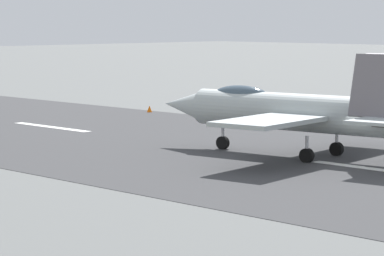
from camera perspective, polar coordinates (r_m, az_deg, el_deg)
ground_plane at (r=49.33m, az=10.05°, el=-2.34°), size 400.00×400.00×0.00m
runway_strip at (r=49.32m, az=10.06°, el=-2.33°), size 240.00×26.00×0.02m
fighter_jet at (r=52.73m, az=5.91°, el=1.02°), size 16.86×14.42×5.69m
marker_cone_mid at (r=66.61m, az=6.89°, el=0.21°), size 0.44×0.44×0.55m
marker_cone_far at (r=77.59m, az=-2.52°, el=1.13°), size 0.44×0.44×0.55m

